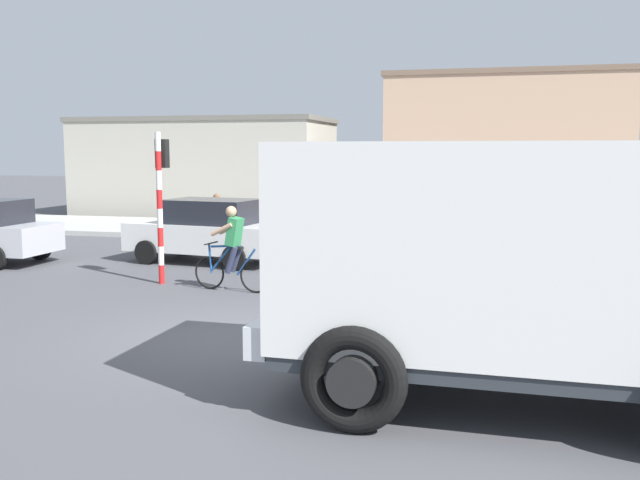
% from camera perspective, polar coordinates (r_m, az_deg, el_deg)
% --- Properties ---
extents(ground_plane, '(120.00, 120.00, 0.00)m').
position_cam_1_polar(ground_plane, '(10.96, -6.92, -7.72)').
color(ground_plane, '#4C4C51').
extents(sidewalk_far, '(80.00, 5.00, 0.16)m').
position_cam_1_polar(sidewalk_far, '(23.65, 4.79, 0.54)').
color(sidewalk_far, '#ADADA8').
rests_on(sidewalk_far, ground).
extents(truck_foreground, '(5.47, 2.93, 2.90)m').
position_cam_1_polar(truck_foreground, '(8.02, 15.89, -1.28)').
color(truck_foreground, white).
rests_on(truck_foreground, ground).
extents(cyclist, '(1.72, 0.54, 1.72)m').
position_cam_1_polar(cyclist, '(14.28, -7.07, -0.69)').
color(cyclist, black).
rests_on(cyclist, ground).
extents(traffic_light_pole, '(0.24, 0.43, 3.20)m').
position_cam_1_polar(traffic_light_pole, '(15.32, -12.69, 4.24)').
color(traffic_light_pole, red).
rests_on(traffic_light_pole, ground).
extents(car_red_near, '(4.19, 2.27, 1.60)m').
position_cam_1_polar(car_red_near, '(18.09, -8.95, 0.78)').
color(car_red_near, white).
rests_on(car_red_near, ground).
extents(car_far_side, '(4.20, 2.31, 1.60)m').
position_cam_1_polar(car_far_side, '(15.85, 18.45, -0.40)').
color(car_far_side, white).
rests_on(car_far_side, ground).
extents(pedestrian_near_kerb, '(0.34, 0.22, 1.62)m').
position_cam_1_polar(pedestrian_near_kerb, '(20.13, -8.27, 1.52)').
color(pedestrian_near_kerb, '#2D334C').
rests_on(pedestrian_near_kerb, ground).
extents(building_corner_left, '(10.81, 5.24, 4.21)m').
position_cam_1_polar(building_corner_left, '(31.64, -9.16, 5.83)').
color(building_corner_left, '#B2AD9E').
rests_on(building_corner_left, ground).
extents(building_mid_block, '(9.45, 5.71, 5.87)m').
position_cam_1_polar(building_mid_block, '(30.42, 14.64, 7.21)').
color(building_mid_block, tan).
rests_on(building_mid_block, ground).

